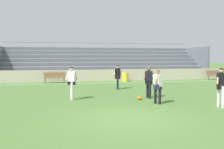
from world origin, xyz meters
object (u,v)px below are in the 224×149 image
(bleacher_stand, at_px, (104,61))
(bench_near_bin, at_px, (215,74))
(soccer_ball, at_px, (140,98))
(bench_far_right, at_px, (55,76))
(trash_bin, at_px, (125,77))
(player_white_challenging, at_px, (72,80))
(player_white_wide_right, at_px, (158,84))
(player_dark_deep_cover, at_px, (118,75))
(player_dark_trailing_run, at_px, (149,80))
(player_dark_dropping_back, at_px, (221,84))

(bleacher_stand, bearing_deg, bench_near_bin, -25.27)
(soccer_ball, bearing_deg, bench_far_right, 113.79)
(trash_bin, bearing_deg, player_white_challenging, -120.03)
(player_white_wide_right, xyz_separation_m, soccer_ball, (-0.47, 1.24, -0.84))
(bleacher_stand, xyz_separation_m, bench_near_bin, (10.08, -4.76, -1.18))
(bench_near_bin, bearing_deg, player_dark_deep_cover, -154.37)
(trash_bin, distance_m, player_dark_deep_cover, 5.75)
(bleacher_stand, relative_size, bench_near_bin, 11.94)
(player_dark_trailing_run, bearing_deg, trash_bin, 82.57)
(player_white_wide_right, distance_m, soccer_ball, 1.57)
(bench_far_right, xyz_separation_m, soccer_ball, (4.34, -9.84, -0.44))
(bench_near_bin, relative_size, trash_bin, 2.32)
(trash_bin, xyz_separation_m, player_dark_trailing_run, (-1.24, -9.49, 0.61))
(bleacher_stand, bearing_deg, soccer_ball, -93.23)
(player_dark_dropping_back, bearing_deg, bench_far_right, 119.87)
(bleacher_stand, distance_m, soccer_ball, 14.71)
(bleacher_stand, xyz_separation_m, trash_bin, (1.07, -4.66, -1.34))
(trash_bin, relative_size, player_dark_deep_cover, 0.47)
(soccer_ball, bearing_deg, player_dark_deep_cover, 91.02)
(player_dark_deep_cover, bearing_deg, bench_far_right, 128.93)
(bench_far_right, relative_size, player_white_wide_right, 1.12)
(bench_near_bin, distance_m, bench_far_right, 15.24)
(bleacher_stand, distance_m, player_dark_trailing_run, 14.17)
(bleacher_stand, bearing_deg, bench_far_right, -137.32)
(bench_far_right, xyz_separation_m, player_dark_trailing_run, (4.99, -9.39, 0.45))
(bleacher_stand, distance_m, player_dark_deep_cover, 10.10)
(player_dark_trailing_run, height_order, player_dark_deep_cover, player_dark_trailing_run)
(player_white_wide_right, distance_m, player_dark_dropping_back, 2.73)
(player_white_wide_right, relative_size, player_white_challenging, 0.95)
(bench_near_bin, bearing_deg, player_white_challenging, -147.71)
(bench_near_bin, distance_m, player_white_wide_right, 15.23)
(bench_far_right, relative_size, trash_bin, 2.32)
(soccer_ball, bearing_deg, bench_near_bin, 42.07)
(trash_bin, distance_m, player_white_wide_right, 11.29)
(bench_near_bin, xyz_separation_m, player_dark_trailing_run, (-10.25, -9.39, 0.45))
(trash_bin, distance_m, player_white_challenging, 10.57)
(player_dark_trailing_run, bearing_deg, bench_near_bin, 42.49)
(player_white_challenging, bearing_deg, player_dark_deep_cover, 48.67)
(bench_near_bin, relative_size, player_dark_trailing_run, 1.08)
(player_dark_deep_cover, bearing_deg, player_white_wide_right, -84.59)
(trash_bin, height_order, player_white_challenging, player_white_challenging)
(player_white_challenging, xyz_separation_m, player_dark_deep_cover, (3.31, 3.76, -0.04))
(trash_bin, bearing_deg, soccer_ball, -100.76)
(bleacher_stand, bearing_deg, player_white_challenging, -106.99)
(trash_bin, distance_m, soccer_ball, 10.12)
(bench_far_right, relative_size, player_white_challenging, 1.06)
(bleacher_stand, distance_m, player_white_challenging, 14.44)
(player_dark_dropping_back, xyz_separation_m, player_dark_deep_cover, (-2.90, 7.19, -0.07))
(player_dark_trailing_run, relative_size, player_white_challenging, 0.99)
(player_dark_dropping_back, bearing_deg, player_dark_trailing_run, 125.20)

